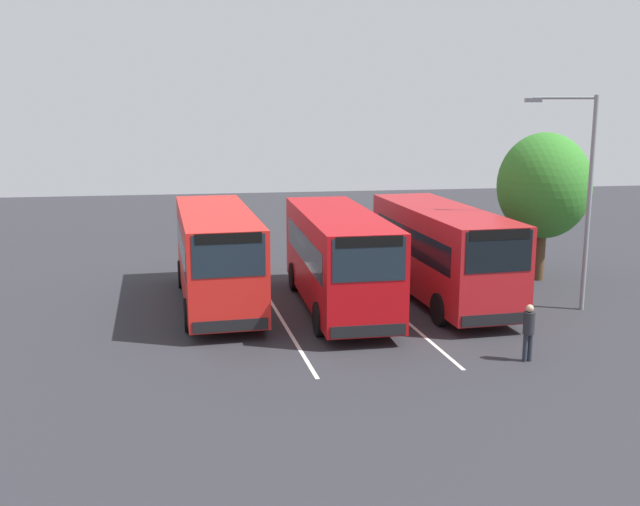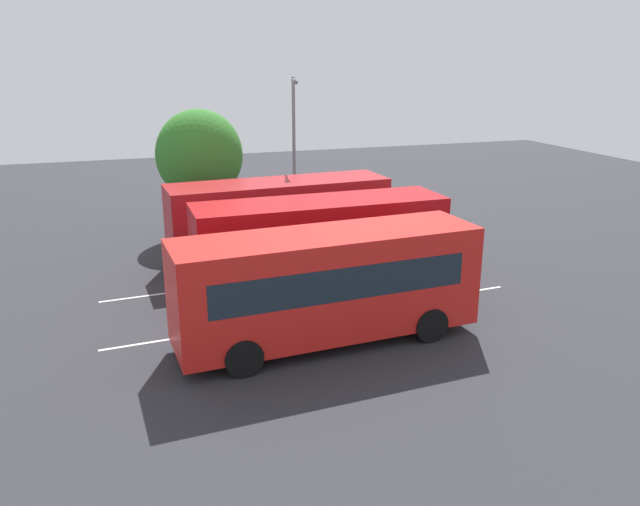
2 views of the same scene
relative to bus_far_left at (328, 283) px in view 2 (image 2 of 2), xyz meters
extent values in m
plane|color=#2B2B30|center=(0.53, 4.01, -1.91)|extent=(70.68, 70.68, 0.00)
cube|color=red|center=(-0.03, 0.00, 0.02)|extent=(9.35, 3.01, 3.08)
cube|color=#19232D|center=(4.53, 0.26, 0.84)|extent=(0.25, 2.19, 1.29)
cube|color=#19232D|center=(-0.10, 1.21, 0.38)|extent=(7.74, 0.53, 0.99)
cube|color=#19232D|center=(0.04, -1.21, 0.38)|extent=(7.74, 0.53, 0.99)
cube|color=black|center=(4.55, 0.26, 1.38)|extent=(0.22, 1.99, 0.32)
cube|color=black|center=(4.56, 0.27, -1.31)|extent=(0.23, 2.29, 0.36)
cylinder|color=black|center=(2.85, 1.35, -1.36)|extent=(1.10, 0.34, 1.09)
cylinder|color=black|center=(2.98, -1.01, -1.36)|extent=(1.10, 0.34, 1.09)
cylinder|color=black|center=(-3.05, 1.01, -1.36)|extent=(1.10, 0.34, 1.09)
cylinder|color=black|center=(-2.91, -1.35, -1.36)|extent=(1.10, 0.34, 1.09)
cube|color=#B70C11|center=(1.16, 4.21, 0.02)|extent=(9.25, 2.57, 3.08)
cube|color=#19232D|center=(5.73, 4.25, 0.84)|extent=(0.14, 2.19, 1.29)
cube|color=#19232D|center=(1.14, 5.42, 0.38)|extent=(7.75, 0.15, 0.99)
cube|color=#19232D|center=(1.17, 3.00, 0.38)|extent=(7.75, 0.15, 0.99)
cube|color=black|center=(5.75, 4.25, 1.38)|extent=(0.12, 1.99, 0.32)
cube|color=black|center=(5.76, 4.25, -1.31)|extent=(0.12, 2.29, 0.36)
cylinder|color=black|center=(4.10, 5.42, -1.36)|extent=(1.09, 0.29, 1.09)
cylinder|color=black|center=(4.12, 3.06, -1.36)|extent=(1.09, 0.29, 1.09)
cylinder|color=black|center=(-1.81, 5.37, -1.36)|extent=(1.09, 0.29, 1.09)
cylinder|color=black|center=(-1.79, 3.00, -1.36)|extent=(1.09, 0.29, 1.09)
cube|color=#AD191E|center=(0.66, 8.18, 0.02)|extent=(9.35, 2.99, 3.08)
cube|color=black|center=(5.22, 8.43, 0.84)|extent=(0.24, 2.19, 1.29)
cube|color=black|center=(0.59, 9.39, 0.38)|extent=(7.74, 0.51, 0.99)
cube|color=black|center=(0.72, 6.97, 0.38)|extent=(7.74, 0.51, 0.99)
cube|color=black|center=(5.24, 8.43, 1.38)|extent=(0.21, 1.99, 0.32)
cube|color=black|center=(5.25, 8.43, -1.31)|extent=(0.23, 2.29, 0.36)
cylinder|color=black|center=(3.54, 9.52, -1.36)|extent=(1.10, 0.34, 1.09)
cylinder|color=black|center=(3.67, 7.16, -1.36)|extent=(1.10, 0.34, 1.09)
cylinder|color=black|center=(-2.36, 9.20, -1.36)|extent=(1.10, 0.34, 1.09)
cylinder|color=black|center=(-2.23, 6.84, -1.36)|extent=(1.10, 0.34, 1.09)
cylinder|color=#232833|center=(7.42, 8.42, -1.50)|extent=(0.13, 0.13, 0.81)
cylinder|color=#232833|center=(7.40, 8.58, -1.50)|extent=(0.13, 0.13, 0.81)
cylinder|color=#232328|center=(7.41, 8.50, -0.78)|extent=(0.35, 0.35, 0.64)
sphere|color=tan|center=(7.41, 8.50, -0.35)|extent=(0.22, 0.22, 0.22)
cylinder|color=gray|center=(2.67, 12.77, 1.84)|extent=(0.16, 0.16, 7.49)
cylinder|color=gray|center=(2.42, 11.75, 5.48)|extent=(0.59, 2.06, 0.10)
cube|color=slate|center=(2.17, 10.73, 5.40)|extent=(0.33, 0.59, 0.14)
cylinder|color=#4C3823|center=(-1.85, 13.31, -0.71)|extent=(0.44, 0.44, 2.40)
ellipsoid|color=#337A28|center=(-1.85, 13.31, 2.03)|extent=(4.10, 3.69, 4.30)
cube|color=silver|center=(0.53, 1.98, -1.90)|extent=(14.57, 0.98, 0.01)
cube|color=silver|center=(0.53, 6.05, -1.90)|extent=(14.57, 0.98, 0.01)
camera|label=1|loc=(25.82, -0.49, 5.20)|focal=40.83mm
camera|label=2|loc=(-5.80, -16.61, 6.50)|focal=35.10mm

